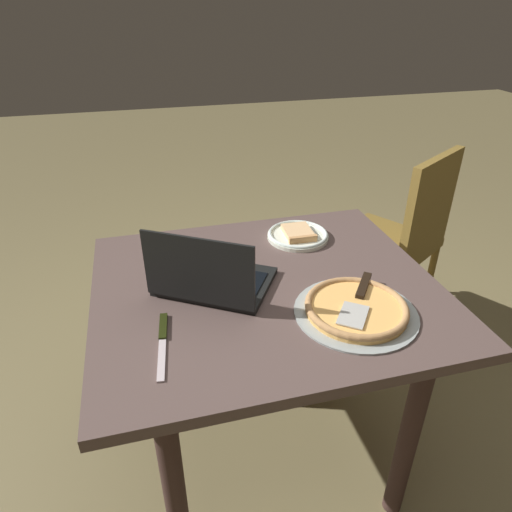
{
  "coord_description": "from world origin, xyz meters",
  "views": [
    {
      "loc": [
        -0.32,
        -1.11,
        1.51
      ],
      "look_at": [
        -0.02,
        0.04,
        0.81
      ],
      "focal_mm": 31.96,
      "sensor_mm": 36.0,
      "label": 1
    }
  ],
  "objects": [
    {
      "name": "ground_plane",
      "position": [
        0.0,
        0.0,
        0.0
      ],
      "size": [
        12.0,
        12.0,
        0.0
      ],
      "primitive_type": "plane",
      "color": "olive"
    },
    {
      "name": "laptop",
      "position": [
        -0.17,
        0.01,
        0.78
      ],
      "size": [
        0.41,
        0.38,
        0.22
      ],
      "color": "black",
      "rests_on": "dining_table"
    },
    {
      "name": "dining_table",
      "position": [
        0.0,
        0.0,
        0.63
      ],
      "size": [
        1.04,
        0.89,
        0.73
      ],
      "color": "brown",
      "rests_on": "ground_plane"
    },
    {
      "name": "pizza_plate",
      "position": [
        0.19,
        0.26,
        0.75
      ],
      "size": [
        0.22,
        0.22,
        0.04
      ],
      "color": "white",
      "rests_on": "dining_table"
    },
    {
      "name": "pizza_tray",
      "position": [
        0.2,
        -0.2,
        0.75
      ],
      "size": [
        0.34,
        0.34,
        0.04
      ],
      "color": "#969F9C",
      "rests_on": "dining_table"
    },
    {
      "name": "table_knife",
      "position": [
        -0.33,
        -0.17,
        0.74
      ],
      "size": [
        0.05,
        0.25,
        0.01
      ],
      "color": "beige",
      "rests_on": "dining_table"
    },
    {
      "name": "chair_near",
      "position": [
        0.8,
        0.53,
        0.53
      ],
      "size": [
        0.59,
        0.59,
        0.93
      ],
      "color": "olive",
      "rests_on": "ground_plane"
    }
  ]
}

